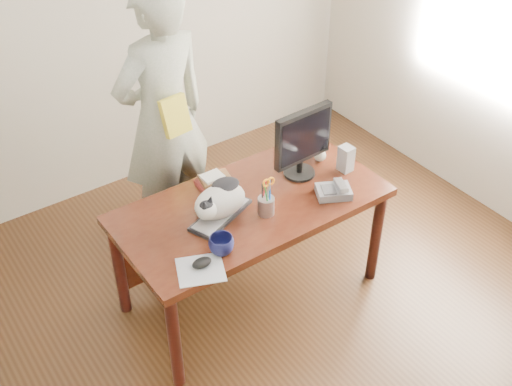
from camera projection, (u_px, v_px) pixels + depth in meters
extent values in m
plane|color=black|center=(309.00, 352.00, 3.83)|extent=(4.50, 4.50, 0.00)
plane|color=beige|center=(116.00, 15.00, 4.47)|extent=(4.00, 0.00, 4.00)
cube|color=black|center=(251.00, 206.00, 3.78)|extent=(1.60, 0.80, 0.05)
cylinder|color=black|center=(175.00, 342.00, 3.45)|extent=(0.07, 0.07, 0.70)
cylinder|color=black|center=(376.00, 237.00, 4.12)|extent=(0.07, 0.07, 0.70)
cylinder|color=black|center=(119.00, 269.00, 3.89)|extent=(0.07, 0.07, 0.70)
cylinder|color=black|center=(309.00, 185.00, 4.57)|extent=(0.07, 0.07, 0.70)
cube|color=black|center=(220.00, 216.00, 4.21)|extent=(1.45, 0.03, 0.50)
cube|color=black|center=(221.00, 215.00, 3.65)|extent=(0.44, 0.30, 0.02)
cube|color=#9E9EA2|center=(221.00, 213.00, 3.65)|extent=(0.41, 0.26, 0.00)
ellipsoid|color=silver|center=(220.00, 201.00, 3.59)|extent=(0.36, 0.29, 0.19)
ellipsoid|color=silver|center=(207.00, 210.00, 3.46)|extent=(0.15, 0.14, 0.11)
ellipsoid|color=black|center=(206.00, 205.00, 3.44)|extent=(0.10, 0.10, 0.04)
cone|color=black|center=(204.00, 205.00, 3.40)|extent=(0.07, 0.07, 0.07)
cone|color=black|center=(210.00, 200.00, 3.44)|extent=(0.07, 0.06, 0.07)
ellipsoid|color=black|center=(225.00, 185.00, 3.58)|extent=(0.20, 0.18, 0.04)
cylinder|color=silver|center=(229.00, 194.00, 3.75)|extent=(0.12, 0.11, 0.04)
cylinder|color=black|center=(299.00, 172.00, 3.99)|extent=(0.21, 0.21, 0.02)
cylinder|color=black|center=(300.00, 165.00, 3.96)|extent=(0.04, 0.04, 0.09)
cube|color=black|center=(303.00, 136.00, 3.81)|extent=(0.40, 0.06, 0.34)
cube|color=black|center=(306.00, 138.00, 3.79)|extent=(0.37, 0.02, 0.29)
cylinder|color=gray|center=(266.00, 206.00, 3.65)|extent=(0.10, 0.10, 0.11)
cylinder|color=black|center=(262.00, 193.00, 3.59)|extent=(0.03, 0.04, 0.16)
cylinder|color=#0D48B8|center=(270.00, 193.00, 3.59)|extent=(0.03, 0.04, 0.16)
cylinder|color=red|center=(264.00, 191.00, 3.61)|extent=(0.01, 0.04, 0.16)
cylinder|color=#187926|center=(266.00, 195.00, 3.58)|extent=(0.02, 0.03, 0.16)
cylinder|color=#BCBCC1|center=(268.00, 191.00, 3.59)|extent=(0.02, 0.03, 0.12)
cylinder|color=#BCBCC1|center=(269.00, 191.00, 3.59)|extent=(0.02, 0.03, 0.12)
torus|color=orange|center=(266.00, 183.00, 3.54)|extent=(0.05, 0.02, 0.05)
torus|color=orange|center=(271.00, 181.00, 3.56)|extent=(0.05, 0.02, 0.05)
cube|color=#B2B7BF|center=(201.00, 270.00, 3.31)|extent=(0.31, 0.30, 0.01)
ellipsoid|color=black|center=(202.00, 263.00, 3.32)|extent=(0.13, 0.11, 0.04)
imported|color=#0D1037|center=(221.00, 245.00, 3.39)|extent=(0.17, 0.17, 0.11)
cube|color=slate|center=(334.00, 192.00, 3.80)|extent=(0.24, 0.22, 0.05)
cube|color=#414144|center=(329.00, 190.00, 3.77)|extent=(0.12, 0.13, 0.01)
cube|color=#BCBCC1|center=(341.00, 185.00, 3.79)|extent=(0.12, 0.17, 0.06)
cube|color=gray|center=(346.00, 159.00, 3.98)|extent=(0.08, 0.09, 0.17)
sphere|color=beige|center=(320.00, 155.00, 4.08)|extent=(0.08, 0.08, 0.08)
cube|color=#501715|center=(214.00, 183.00, 3.89)|extent=(0.21, 0.16, 0.03)
cube|color=brown|center=(215.00, 179.00, 3.87)|extent=(0.21, 0.17, 0.03)
cube|color=white|center=(212.00, 177.00, 3.85)|extent=(0.13, 0.10, 0.02)
cube|color=slate|center=(300.00, 148.00, 4.17)|extent=(0.17, 0.21, 0.05)
cube|color=#414144|center=(303.00, 146.00, 4.14)|extent=(0.11, 0.11, 0.01)
imported|color=beige|center=(164.00, 119.00, 4.14)|extent=(0.74, 0.53, 1.88)
cube|color=gold|center=(175.00, 116.00, 3.97)|extent=(0.19, 0.13, 0.25)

